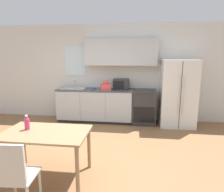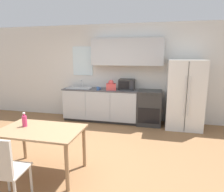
# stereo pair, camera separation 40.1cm
# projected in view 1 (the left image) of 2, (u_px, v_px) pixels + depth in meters

# --- Properties ---
(ground_plane) EXTENTS (12.00, 12.00, 0.00)m
(ground_plane) POSITION_uv_depth(u_px,v_px,m) (84.00, 157.00, 3.70)
(ground_plane) COLOR olive
(wall_back) EXTENTS (12.00, 0.38, 2.70)m
(wall_back) POSITION_uv_depth(u_px,v_px,m) (107.00, 69.00, 5.70)
(wall_back) COLOR silver
(wall_back) RESTS_ON ground_plane
(kitchen_counter) EXTENTS (2.11, 0.62, 0.92)m
(kitchen_counter) POSITION_uv_depth(u_px,v_px,m) (95.00, 105.00, 5.65)
(kitchen_counter) COLOR #333333
(kitchen_counter) RESTS_ON ground_plane
(oven_range) EXTENTS (0.63, 0.62, 0.93)m
(oven_range) POSITION_uv_depth(u_px,v_px,m) (144.00, 107.00, 5.48)
(oven_range) COLOR #2D2D2D
(oven_range) RESTS_ON ground_plane
(refrigerator) EXTENTS (0.89, 0.76, 1.74)m
(refrigerator) POSITION_uv_depth(u_px,v_px,m) (178.00, 93.00, 5.23)
(refrigerator) COLOR silver
(refrigerator) RESTS_ON ground_plane
(kitchen_sink) EXTENTS (0.69, 0.41, 0.22)m
(kitchen_sink) POSITION_uv_depth(u_px,v_px,m) (73.00, 88.00, 5.64)
(kitchen_sink) COLOR #B7BABC
(kitchen_sink) RESTS_ON kitchen_counter
(microwave) EXTENTS (0.43, 0.35, 0.28)m
(microwave) POSITION_uv_depth(u_px,v_px,m) (121.00, 84.00, 5.53)
(microwave) COLOR #282828
(microwave) RESTS_ON kitchen_counter
(coffee_mug) EXTENTS (0.12, 0.09, 0.09)m
(coffee_mug) POSITION_uv_depth(u_px,v_px,m) (93.00, 89.00, 5.35)
(coffee_mug) COLOR #335999
(coffee_mug) RESTS_ON kitchen_counter
(grocery_bag_0) EXTENTS (0.31, 0.28, 0.28)m
(grocery_bag_0) POSITION_uv_depth(u_px,v_px,m) (106.00, 86.00, 5.38)
(grocery_bag_0) COLOR #D14C4C
(grocery_bag_0) RESTS_ON kitchen_counter
(dining_table) EXTENTS (1.27, 0.78, 0.74)m
(dining_table) POSITION_uv_depth(u_px,v_px,m) (46.00, 138.00, 2.99)
(dining_table) COLOR #997551
(dining_table) RESTS_ON ground_plane
(dining_chair_near) EXTENTS (0.43, 0.43, 0.93)m
(dining_chair_near) POSITION_uv_depth(u_px,v_px,m) (14.00, 173.00, 2.28)
(dining_chair_near) COLOR beige
(dining_chair_near) RESTS_ON ground_plane
(drink_bottle) EXTENTS (0.08, 0.08, 0.23)m
(drink_bottle) POSITION_uv_depth(u_px,v_px,m) (27.00, 124.00, 3.05)
(drink_bottle) COLOR #DB386B
(drink_bottle) RESTS_ON dining_table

